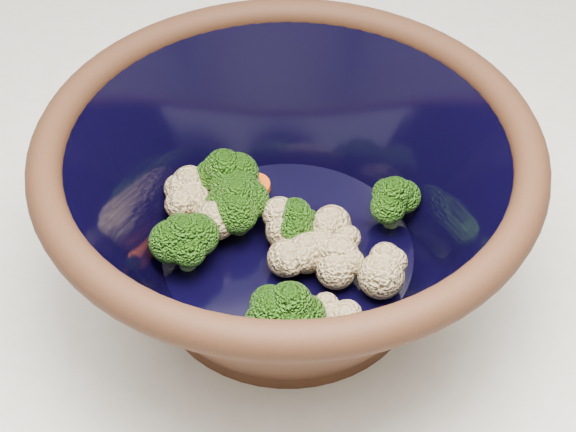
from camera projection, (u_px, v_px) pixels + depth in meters
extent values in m
cylinder|color=black|center=(288.00, 272.00, 0.61)|extent=(0.20, 0.20, 0.01)
torus|color=black|center=(288.00, 143.00, 0.52)|extent=(0.33, 0.33, 0.02)
cylinder|color=black|center=(288.00, 250.00, 0.60)|extent=(0.19, 0.19, 0.00)
cylinder|color=#608442|center=(297.00, 237.00, 0.59)|extent=(0.01, 0.01, 0.02)
ellipsoid|color=#316112|center=(298.00, 218.00, 0.58)|extent=(0.03, 0.03, 0.03)
cylinder|color=#608442|center=(290.00, 330.00, 0.53)|extent=(0.01, 0.01, 0.02)
ellipsoid|color=#316112|center=(290.00, 306.00, 0.51)|extent=(0.05, 0.05, 0.04)
cylinder|color=#608442|center=(239.00, 221.00, 0.60)|extent=(0.01, 0.01, 0.02)
ellipsoid|color=#316112|center=(237.00, 198.00, 0.58)|extent=(0.04, 0.04, 0.04)
cylinder|color=#608442|center=(273.00, 329.00, 0.53)|extent=(0.01, 0.01, 0.02)
ellipsoid|color=#316112|center=(272.00, 310.00, 0.52)|extent=(0.04, 0.04, 0.03)
cylinder|color=#608442|center=(226.00, 194.00, 0.62)|extent=(0.01, 0.01, 0.02)
ellipsoid|color=#316112|center=(224.00, 170.00, 0.60)|extent=(0.04, 0.04, 0.04)
cylinder|color=#608442|center=(187.00, 257.00, 0.58)|extent=(0.01, 0.01, 0.02)
ellipsoid|color=#316112|center=(184.00, 234.00, 0.56)|extent=(0.04, 0.04, 0.04)
cylinder|color=#608442|center=(392.00, 216.00, 0.61)|extent=(0.01, 0.01, 0.02)
ellipsoid|color=#316112|center=(395.00, 195.00, 0.59)|extent=(0.04, 0.04, 0.03)
sphere|color=beige|center=(284.00, 229.00, 0.59)|extent=(0.03, 0.03, 0.03)
sphere|color=beige|center=(247.00, 201.00, 0.61)|extent=(0.03, 0.03, 0.03)
sphere|color=beige|center=(332.00, 320.00, 0.53)|extent=(0.03, 0.03, 0.03)
sphere|color=beige|center=(286.00, 258.00, 0.57)|extent=(0.03, 0.03, 0.03)
sphere|color=beige|center=(332.00, 224.00, 0.59)|extent=(0.03, 0.03, 0.03)
sphere|color=beige|center=(336.00, 270.00, 0.56)|extent=(0.03, 0.03, 0.03)
sphere|color=beige|center=(191.00, 201.00, 0.61)|extent=(0.03, 0.03, 0.03)
sphere|color=beige|center=(381.00, 276.00, 0.55)|extent=(0.03, 0.03, 0.03)
sphere|color=beige|center=(217.00, 216.00, 0.59)|extent=(0.03, 0.03, 0.03)
sphere|color=beige|center=(306.00, 252.00, 0.57)|extent=(0.03, 0.03, 0.03)
sphere|color=beige|center=(340.00, 249.00, 0.58)|extent=(0.03, 0.03, 0.03)
sphere|color=beige|center=(286.00, 230.00, 0.59)|extent=(0.03, 0.03, 0.03)
cylinder|color=#DE4C09|center=(304.00, 243.00, 0.59)|extent=(0.03, 0.03, 0.01)
cylinder|color=#DE4C09|center=(288.00, 244.00, 0.59)|extent=(0.03, 0.03, 0.01)
cylinder|color=#DE4C09|center=(254.00, 187.00, 0.63)|extent=(0.03, 0.03, 0.01)
cylinder|color=#DE4C09|center=(186.00, 238.00, 0.59)|extent=(0.03, 0.03, 0.01)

